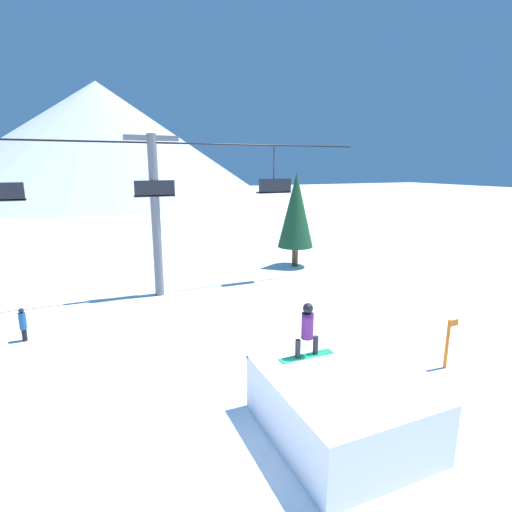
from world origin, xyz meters
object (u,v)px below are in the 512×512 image
(snow_ramp, at_px, (340,406))
(pine_tree_near, at_px, (296,210))
(snowboarder, at_px, (307,330))
(distant_skier, at_px, (23,323))
(trail_marker, at_px, (448,343))

(snow_ramp, distance_m, pine_tree_near, 16.18)
(snowboarder, relative_size, distant_skier, 1.18)
(pine_tree_near, bearing_deg, trail_marker, -98.47)
(snow_ramp, bearing_deg, snowboarder, 100.30)
(trail_marker, bearing_deg, distant_skier, 148.69)
(snow_ramp, height_order, snowboarder, snowboarder)
(pine_tree_near, height_order, trail_marker, pine_tree_near)
(snowboarder, xyz_separation_m, trail_marker, (5.05, 0.11, -1.32))
(snow_ramp, xyz_separation_m, distant_skier, (-7.33, 8.69, -0.06))
(snow_ramp, relative_size, trail_marker, 2.37)
(snow_ramp, height_order, distant_skier, snow_ramp)
(snowboarder, height_order, distant_skier, snowboarder)
(snow_ramp, relative_size, distant_skier, 3.01)
(snowboarder, height_order, pine_tree_near, pine_tree_near)
(distant_skier, bearing_deg, pine_tree_near, 22.12)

